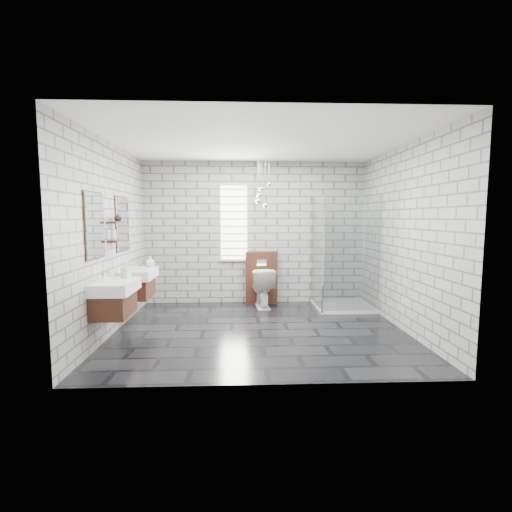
{
  "coord_description": "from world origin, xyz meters",
  "views": [
    {
      "loc": [
        -0.28,
        -5.31,
        1.65
      ],
      "look_at": [
        -0.04,
        0.35,
        1.06
      ],
      "focal_mm": 26.0,
      "sensor_mm": 36.0,
      "label": 1
    }
  ],
  "objects": [
    {
      "name": "soap_bottle_a",
      "position": [
        -1.8,
        -0.38,
        0.96
      ],
      "size": [
        0.12,
        0.13,
        0.21
      ],
      "primitive_type": "imported",
      "rotation": [
        0.0,
        0.0,
        -0.36
      ],
      "color": "#B2B2B2",
      "rests_on": "vanity_left"
    },
    {
      "name": "shower_enclosure",
      "position": [
        1.5,
        1.18,
        0.5
      ],
      "size": [
        1.0,
        1.0,
        2.03
      ],
      "color": "white",
      "rests_on": "floor"
    },
    {
      "name": "vanity_left",
      "position": [
        -1.91,
        -0.62,
        0.76
      ],
      "size": [
        0.47,
        0.7,
        1.57
      ],
      "color": "#442215",
      "rests_on": "wall_left"
    },
    {
      "name": "shelf_upper",
      "position": [
        -2.03,
        -0.05,
        1.58
      ],
      "size": [
        0.14,
        0.3,
        0.03
      ],
      "primitive_type": "cube",
      "color": "#442215",
      "rests_on": "wall_left"
    },
    {
      "name": "shelf_lower",
      "position": [
        -2.03,
        -0.05,
        1.32
      ],
      "size": [
        0.14,
        0.3,
        0.03
      ],
      "primitive_type": "cube",
      "color": "#442215",
      "rests_on": "wall_left"
    },
    {
      "name": "wall_front",
      "position": [
        0.0,
        -1.81,
        1.35
      ],
      "size": [
        4.2,
        0.02,
        2.7
      ],
      "primitive_type": "cube",
      "color": "#A4A49F",
      "rests_on": "floor"
    },
    {
      "name": "wall_right",
      "position": [
        2.11,
        0.0,
        1.35
      ],
      "size": [
        0.02,
        3.6,
        2.7
      ],
      "primitive_type": "cube",
      "color": "#A4A49F",
      "rests_on": "floor"
    },
    {
      "name": "vase",
      "position": [
        -2.02,
        0.07,
        1.65
      ],
      "size": [
        0.13,
        0.13,
        0.11
      ],
      "primitive_type": "imported",
      "rotation": [
        0.0,
        0.0,
        -0.34
      ],
      "color": "#B2B2B2",
      "rests_on": "shelf_upper"
    },
    {
      "name": "toilet",
      "position": [
        0.12,
        1.42,
        0.36
      ],
      "size": [
        0.46,
        0.74,
        0.73
      ],
      "primitive_type": "imported",
      "rotation": [
        0.0,
        0.0,
        3.22
      ],
      "color": "white",
      "rests_on": "floor"
    },
    {
      "name": "floor",
      "position": [
        0.0,
        0.0,
        -0.01
      ],
      "size": [
        4.2,
        3.6,
        0.02
      ],
      "primitive_type": "cube",
      "color": "black",
      "rests_on": "ground"
    },
    {
      "name": "soap_bottle_c",
      "position": [
        -2.02,
        -0.15,
        1.44
      ],
      "size": [
        0.09,
        0.09,
        0.21
      ],
      "primitive_type": "imported",
      "rotation": [
        0.0,
        0.0,
        -0.13
      ],
      "color": "#B2B2B2",
      "rests_on": "shelf_lower"
    },
    {
      "name": "window",
      "position": [
        -0.4,
        1.78,
        1.55
      ],
      "size": [
        0.56,
        0.05,
        1.48
      ],
      "color": "white",
      "rests_on": "wall_back"
    },
    {
      "name": "ceiling",
      "position": [
        0.0,
        0.0,
        2.71
      ],
      "size": [
        4.2,
        3.6,
        0.02
      ],
      "primitive_type": "cube",
      "color": "white",
      "rests_on": "wall_back"
    },
    {
      "name": "wall_back",
      "position": [
        0.0,
        1.81,
        1.35
      ],
      "size": [
        4.2,
        0.02,
        2.7
      ],
      "primitive_type": "cube",
      "color": "#A4A49F",
      "rests_on": "floor"
    },
    {
      "name": "vanity_right",
      "position": [
        -1.91,
        0.46,
        0.76
      ],
      "size": [
        0.47,
        0.7,
        1.57
      ],
      "color": "#442215",
      "rests_on": "wall_left"
    },
    {
      "name": "soap_bottle_b",
      "position": [
        -1.75,
        0.76,
        0.94
      ],
      "size": [
        0.14,
        0.14,
        0.17
      ],
      "primitive_type": "imported",
      "rotation": [
        0.0,
        0.0,
        0.04
      ],
      "color": "#B2B2B2",
      "rests_on": "vanity_right"
    },
    {
      "name": "wall_left",
      "position": [
        -2.11,
        0.0,
        1.35
      ],
      "size": [
        0.02,
        3.6,
        2.7
      ],
      "primitive_type": "cube",
      "color": "#A4A49F",
      "rests_on": "floor"
    },
    {
      "name": "cistern_panel",
      "position": [
        0.12,
        1.7,
        0.5
      ],
      "size": [
        0.6,
        0.2,
        1.0
      ],
      "primitive_type": "cube",
      "color": "#442215",
      "rests_on": "floor"
    },
    {
      "name": "pendant_cluster",
      "position": [
        0.12,
        1.38,
        2.06
      ],
      "size": [
        0.29,
        0.23,
        0.88
      ],
      "color": "silver",
      "rests_on": "ceiling"
    },
    {
      "name": "flush_plate",
      "position": [
        0.12,
        1.6,
        0.8
      ],
      "size": [
        0.18,
        0.01,
        0.12
      ],
      "primitive_type": "cube",
      "color": "silver",
      "rests_on": "cistern_panel"
    }
  ]
}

